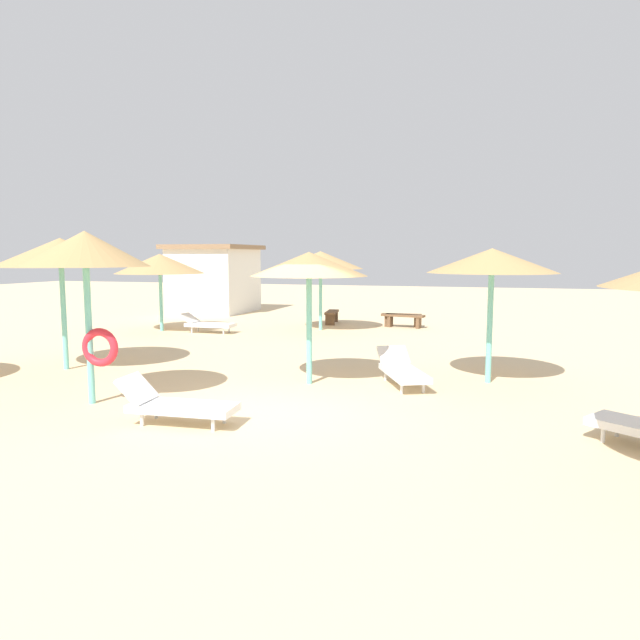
{
  "coord_description": "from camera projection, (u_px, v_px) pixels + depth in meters",
  "views": [
    {
      "loc": [
        3.63,
        -9.2,
        2.67
      ],
      "look_at": [
        0.0,
        3.0,
        1.2
      ],
      "focal_mm": 31.36,
      "sensor_mm": 36.0,
      "label": 1
    }
  ],
  "objects": [
    {
      "name": "ground_plane",
      "position": [
        273.0,
        404.0,
        10.1
      ],
      "size": [
        80.0,
        80.0,
        0.0
      ],
      "primitive_type": "plane",
      "color": "beige"
    },
    {
      "name": "parasol_1",
      "position": [
        85.0,
        252.0,
        9.84
      ],
      "size": [
        2.22,
        2.22,
        3.1
      ],
      "color": "#6BC6BC",
      "rests_on": "ground"
    },
    {
      "name": "parasol_2",
      "position": [
        492.0,
        261.0,
        11.52
      ],
      "size": [
        2.66,
        2.66,
        2.82
      ],
      "color": "#6BC6BC",
      "rests_on": "ground"
    },
    {
      "name": "parasol_3",
      "position": [
        160.0,
        264.0,
        19.61
      ],
      "size": [
        3.1,
        3.1,
        2.74
      ],
      "color": "#6BC6BC",
      "rests_on": "ground"
    },
    {
      "name": "parasol_4",
      "position": [
        321.0,
        260.0,
        19.85
      ],
      "size": [
        3.03,
        3.03,
        2.83
      ],
      "color": "#6BC6BC",
      "rests_on": "ground"
    },
    {
      "name": "parasol_6",
      "position": [
        61.0,
        253.0,
        12.88
      ],
      "size": [
        2.92,
        2.92,
        3.08
      ],
      "color": "#6BC6BC",
      "rests_on": "ground"
    },
    {
      "name": "parasol_7",
      "position": [
        309.0,
        265.0,
        11.43
      ],
      "size": [
        2.42,
        2.42,
        2.75
      ],
      "color": "#6BC6BC",
      "rests_on": "ground"
    },
    {
      "name": "lounger_1",
      "position": [
        175.0,
        404.0,
        8.86
      ],
      "size": [
        1.91,
        0.76,
        0.76
      ],
      "color": "white",
      "rests_on": "ground"
    },
    {
      "name": "lounger_2",
      "position": [
        402.0,
        370.0,
        11.58
      ],
      "size": [
        1.38,
        1.99,
        0.69
      ],
      "color": "white",
      "rests_on": "ground"
    },
    {
      "name": "lounger_3",
      "position": [
        207.0,
        324.0,
        19.42
      ],
      "size": [
        1.91,
        0.67,
        0.67
      ],
      "color": "white",
      "rests_on": "ground"
    },
    {
      "name": "bench_0",
      "position": [
        401.0,
        318.0,
        21.06
      ],
      "size": [
        1.52,
        0.49,
        0.49
      ],
      "color": "brown",
      "rests_on": "ground"
    },
    {
      "name": "bench_1",
      "position": [
        332.0,
        315.0,
        22.1
      ],
      "size": [
        0.61,
        1.54,
        0.49
      ],
      "color": "brown",
      "rests_on": "ground"
    },
    {
      "name": "bench_2",
      "position": [
        404.0,
        318.0,
        20.81
      ],
      "size": [
        1.54,
        0.63,
        0.49
      ],
      "color": "brown",
      "rests_on": "ground"
    },
    {
      "name": "beach_cabana",
      "position": [
        214.0,
        278.0,
        26.5
      ],
      "size": [
        3.63,
        4.05,
        3.17
      ],
      "color": "white",
      "rests_on": "ground"
    }
  ]
}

